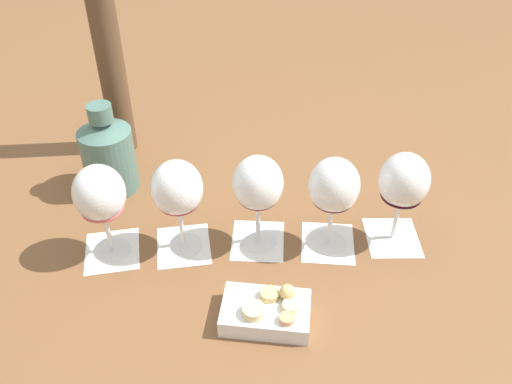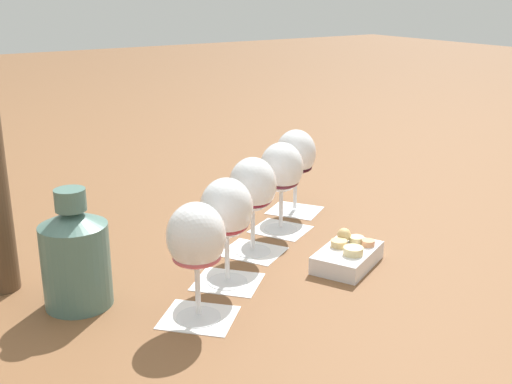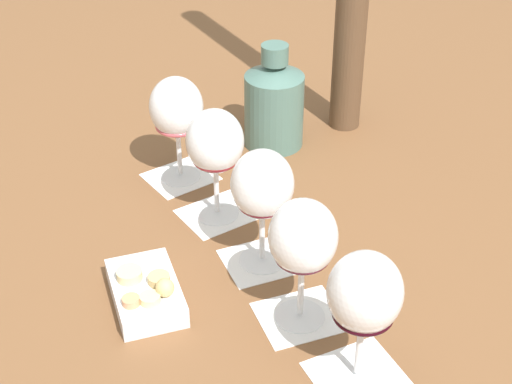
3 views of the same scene
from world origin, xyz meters
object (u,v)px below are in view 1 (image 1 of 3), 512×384
(wine_glass_2, at_px, (260,188))
(wine_glass_4, at_px, (403,184))
(wine_glass_0, at_px, (100,197))
(ceramic_vase, at_px, (108,153))
(wine_glass_3, at_px, (334,189))
(snack_dish, at_px, (267,311))
(wine_glass_1, at_px, (178,192))

(wine_glass_2, height_order, wine_glass_4, same)
(wine_glass_0, relative_size, ceramic_vase, 0.95)
(wine_glass_0, bearing_deg, wine_glass_3, 36.43)
(wine_glass_0, height_order, snack_dish, wine_glass_0)
(wine_glass_2, xyz_separation_m, wine_glass_3, (0.11, 0.07, 0.00))
(wine_glass_0, distance_m, snack_dish, 0.33)
(wine_glass_0, relative_size, wine_glass_3, 1.00)
(wine_glass_4, bearing_deg, wine_glass_1, -143.43)
(wine_glass_2, relative_size, snack_dish, 1.12)
(wine_glass_3, bearing_deg, wine_glass_4, 40.05)
(wine_glass_0, distance_m, ceramic_vase, 0.20)
(snack_dish, bearing_deg, wine_glass_2, 126.51)
(wine_glass_0, xyz_separation_m, wine_glass_3, (0.31, 0.23, -0.00))
(wine_glass_3, distance_m, ceramic_vase, 0.46)
(snack_dish, bearing_deg, ceramic_vase, 165.36)
(wine_glass_1, height_order, ceramic_vase, ceramic_vase)
(snack_dish, bearing_deg, wine_glass_1, 165.16)
(wine_glass_0, distance_m, wine_glass_3, 0.39)
(wine_glass_0, xyz_separation_m, ceramic_vase, (-0.14, 0.14, -0.04))
(wine_glass_0, bearing_deg, wine_glass_1, 39.47)
(wine_glass_2, bearing_deg, wine_glass_0, -141.42)
(wine_glass_3, bearing_deg, wine_glass_1, -145.04)
(wine_glass_2, relative_size, wine_glass_3, 1.00)
(wine_glass_1, bearing_deg, wine_glass_3, 34.96)
(wine_glass_1, relative_size, wine_glass_3, 1.00)
(wine_glass_2, bearing_deg, wine_glass_3, 31.81)
(wine_glass_3, bearing_deg, wine_glass_0, -143.57)
(wine_glass_0, bearing_deg, wine_glass_4, 37.29)
(wine_glass_3, relative_size, snack_dish, 1.12)
(ceramic_vase, xyz_separation_m, snack_dish, (0.45, -0.12, -0.06))
(wine_glass_0, height_order, wine_glass_2, same)
(snack_dish, bearing_deg, wine_glass_4, 71.96)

